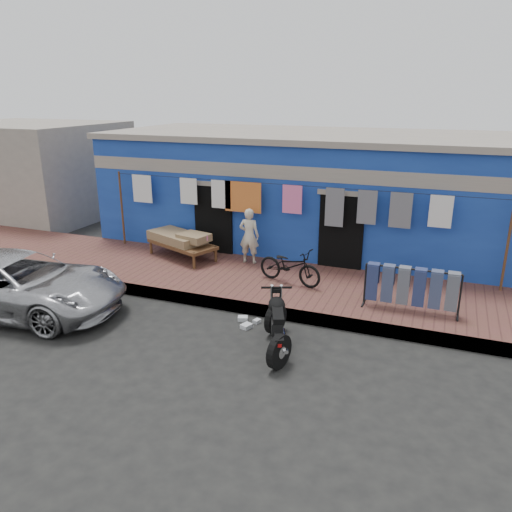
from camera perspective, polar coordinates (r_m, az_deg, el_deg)
The scene contains 15 objects.
ground at distance 9.38m, azimuth -4.50°, elevation -10.30°, with size 80.00×80.00×0.00m, color black.
sidewalk at distance 11.84m, azimuth 1.76°, elevation -3.30°, with size 28.00×3.00×0.25m, color brown.
curb at distance 10.59m, azimuth -0.89°, elevation -5.99°, with size 28.00×0.10×0.25m, color gray.
building at distance 15.09m, azimuth 6.93°, elevation 7.49°, with size 12.20×5.20×3.36m.
neighbor_left at distance 20.72m, azimuth -24.35°, elevation 8.98°, with size 6.00×5.00×3.40m, color #9E9384.
clothesline at distance 12.55m, azimuth 2.82°, elevation 6.02°, with size 10.06×0.06×2.10m.
car at distance 11.63m, azimuth -25.58°, elevation -2.79°, with size 2.10×4.63×1.30m, color #AFB0B4.
seated_person at distance 12.77m, azimuth -0.79°, elevation 2.32°, with size 0.52×0.34×1.43m, color beige.
bicycle at distance 11.46m, azimuth 3.90°, elevation -0.68°, with size 0.56×1.58×1.02m, color black.
motorcycle at distance 9.04m, azimuth 2.45°, elevation -7.66°, with size 1.13×1.72×1.05m, color black, non-canonical shape.
charpoy at distance 13.42m, azimuth -8.42°, elevation 1.26°, with size 2.27×1.67×0.69m, color brown, non-canonical shape.
jeans_rack at distance 10.52m, azimuth 17.32°, elevation -3.55°, with size 1.94×0.39×0.93m, color black, non-canonical shape.
litter_a at distance 10.33m, azimuth -1.52°, elevation -7.16°, with size 0.20×0.15×0.09m, color silver.
litter_b at distance 10.22m, azimuth 0.10°, elevation -7.46°, with size 0.15×0.11×0.07m, color silver.
litter_c at distance 10.01m, azimuth -1.10°, elevation -8.01°, with size 0.21×0.17×0.08m, color silver.
Camera 1 is at (3.65, -7.39, 4.48)m, focal length 35.00 mm.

